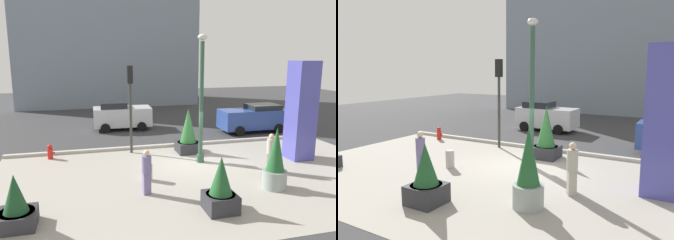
% 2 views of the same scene
% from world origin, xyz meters
% --- Properties ---
extents(ground_plane, '(60.00, 60.00, 0.00)m').
position_xyz_m(ground_plane, '(0.00, 4.00, 0.00)').
color(ground_plane, '#38383A').
extents(plaza_pavement, '(18.00, 10.00, 0.02)m').
position_xyz_m(plaza_pavement, '(0.00, -2.00, 0.00)').
color(plaza_pavement, '#9E998E').
rests_on(plaza_pavement, ground_plane).
extents(curb_strip, '(18.00, 0.24, 0.16)m').
position_xyz_m(curb_strip, '(0.00, 3.12, 0.08)').
color(curb_strip, '#B7B2A8').
rests_on(curb_strip, ground_plane).
extents(lamp_post, '(0.44, 0.44, 6.07)m').
position_xyz_m(lamp_post, '(0.46, 0.09, 2.96)').
color(lamp_post, '#335642').
rests_on(lamp_post, ground_plane).
extents(art_pillar_blue, '(1.11, 1.11, 4.87)m').
position_xyz_m(art_pillar_blue, '(5.43, -0.57, 2.43)').
color(art_pillar_blue, '#4C4CAD').
rests_on(art_pillar_blue, ground_plane).
extents(potted_plant_mid_plaza, '(1.20, 1.20, 2.39)m').
position_xyz_m(potted_plant_mid_plaza, '(0.38, 1.79, 1.02)').
color(potted_plant_mid_plaza, '#2D2D33').
rests_on(potted_plant_mid_plaza, ground_plane).
extents(potted_plant_near_left, '(1.03, 1.03, 1.91)m').
position_xyz_m(potted_plant_near_left, '(-0.65, -4.93, 0.82)').
color(potted_plant_near_left, '#2D2D33').
rests_on(potted_plant_near_left, ground_plane).
extents(potted_plant_near_right, '(0.93, 0.93, 2.44)m').
position_xyz_m(potted_plant_near_right, '(2.17, -3.66, 1.04)').
color(potted_plant_near_right, gray).
rests_on(potted_plant_near_right, ground_plane).
extents(fire_hydrant, '(0.36, 0.26, 0.75)m').
position_xyz_m(fire_hydrant, '(-6.65, 2.40, 0.37)').
color(fire_hydrant, red).
rests_on(fire_hydrant, ground_plane).
extents(concrete_bollard, '(0.36, 0.36, 0.75)m').
position_xyz_m(concrete_bollard, '(-2.46, -1.65, 0.38)').
color(concrete_bollard, '#B2ADA3').
rests_on(concrete_bollard, ground_plane).
extents(traffic_light_far_side, '(0.28, 0.42, 4.60)m').
position_xyz_m(traffic_light_far_side, '(-2.56, 2.47, 3.09)').
color(traffic_light_far_side, '#333833').
rests_on(traffic_light_far_side, ground_plane).
extents(car_passing_lane, '(3.99, 2.20, 1.94)m').
position_xyz_m(car_passing_lane, '(-2.40, 8.31, 0.98)').
color(car_passing_lane, silver).
rests_on(car_passing_lane, ground_plane).
extents(pedestrian_on_sidewalk, '(0.41, 0.41, 1.73)m').
position_xyz_m(pedestrian_on_sidewalk, '(-2.76, -3.00, 0.96)').
color(pedestrian_on_sidewalk, slate).
rests_on(pedestrian_on_sidewalk, ground_plane).
extents(pedestrian_crossing, '(0.51, 0.51, 1.77)m').
position_xyz_m(pedestrian_crossing, '(2.95, -2.05, 0.99)').
color(pedestrian_crossing, '#B2AD9E').
rests_on(pedestrian_crossing, ground_plane).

